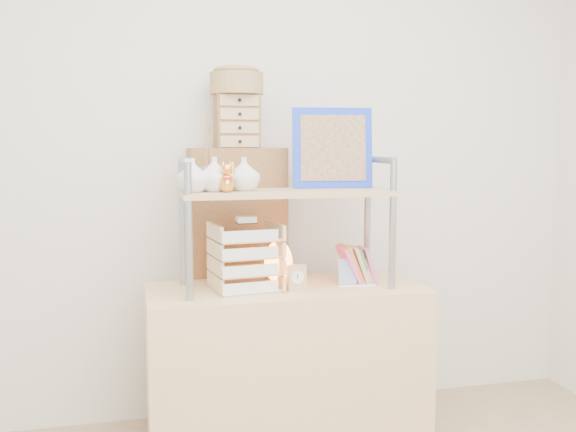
% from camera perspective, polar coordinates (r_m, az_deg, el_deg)
% --- Properties ---
extents(room_shell, '(3.42, 3.41, 2.61)m').
position_cam_1_polar(room_shell, '(1.99, 5.52, 15.77)').
color(room_shell, silver).
rests_on(room_shell, ground).
extents(desk, '(1.20, 0.50, 0.75)m').
position_cam_1_polar(desk, '(2.92, -0.17, -13.52)').
color(desk, tan).
rests_on(desk, ground).
extents(cabinet, '(0.45, 0.24, 1.35)m').
position_cam_1_polar(cabinet, '(3.15, -4.49, -6.33)').
color(cabinet, brown).
rests_on(cabinet, ground).
extents(hutch, '(0.92, 0.34, 0.78)m').
position_cam_1_polar(hutch, '(2.75, -1.49, 2.49)').
color(hutch, gray).
rests_on(hutch, desk).
extents(letter_tray, '(0.29, 0.27, 0.32)m').
position_cam_1_polar(letter_tray, '(2.74, -3.75, -3.96)').
color(letter_tray, tan).
rests_on(letter_tray, desk).
extents(salt_lamp, '(0.14, 0.13, 0.21)m').
position_cam_1_polar(salt_lamp, '(2.78, -0.87, -4.24)').
color(salt_lamp, brown).
rests_on(salt_lamp, desk).
extents(desk_clock, '(0.08, 0.04, 0.11)m').
position_cam_1_polar(desk_clock, '(2.73, 0.76, -5.51)').
color(desk_clock, tan).
rests_on(desk_clock, desk).
extents(postcard_stand, '(0.17, 0.07, 0.12)m').
position_cam_1_polar(postcard_stand, '(2.85, 6.09, -5.48)').
color(postcard_stand, white).
rests_on(postcard_stand, desk).
extents(drawer_chest, '(0.20, 0.16, 0.25)m').
position_cam_1_polar(drawer_chest, '(3.05, -4.56, 8.38)').
color(drawer_chest, brown).
rests_on(drawer_chest, cabinet).
extents(woven_basket, '(0.25, 0.25, 0.10)m').
position_cam_1_polar(woven_basket, '(3.07, -4.59, 11.65)').
color(woven_basket, olive).
rests_on(woven_basket, drawer_chest).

